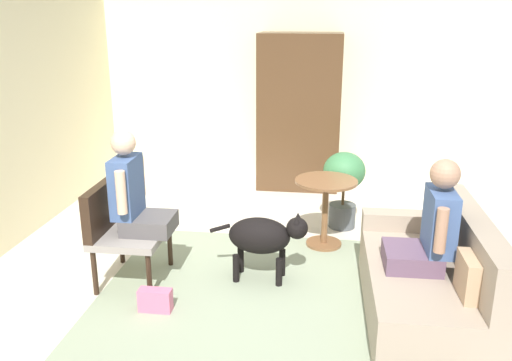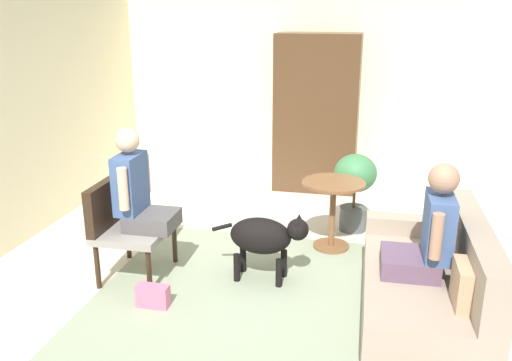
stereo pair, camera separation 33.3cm
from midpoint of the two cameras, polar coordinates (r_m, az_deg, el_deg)
The scene contains 12 objects.
ground_plane at distance 4.65m, azimuth 0.10°, elevation -11.17°, with size 7.47×7.47×0.00m, color beige.
back_wall at distance 7.30m, azimuth 3.57°, elevation 9.92°, with size 5.89×0.12×2.53m, color beige.
area_rug at distance 4.51m, azimuth -0.67°, elevation -12.12°, with size 2.79×2.45×0.01m, color gray.
couch at distance 4.28m, azimuth 15.76°, elevation -10.21°, with size 0.86×1.62×0.82m.
armchair at distance 4.76m, azimuth -16.15°, elevation -4.33°, with size 0.56×0.70×0.86m.
person_on_couch at distance 4.07m, azimuth 15.69°, elevation -4.73°, with size 0.49×0.56×0.83m.
person_on_armchair at distance 4.61m, azimuth -14.76°, elevation -1.29°, with size 0.48×0.53×0.86m.
round_end_table at distance 5.27m, azimuth 5.52°, elevation -2.29°, with size 0.60×0.60×0.68m.
dog at distance 4.61m, azimuth -1.32°, elevation -5.91°, with size 0.85×0.34×0.62m.
potted_plant at distance 5.72m, azimuth 7.59°, elevation -0.02°, with size 0.44×0.44×0.82m.
armoire_cabinet at distance 6.94m, azimuth 3.19°, elevation 7.15°, with size 1.03×0.56×1.96m, color #4C331E.
handbag at distance 4.38m, azimuth -12.74°, elevation -12.23°, with size 0.26×0.10×0.18m, color #D8668C.
Camera 1 is at (0.39, -4.07, 2.24)m, focal length 38.06 mm.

